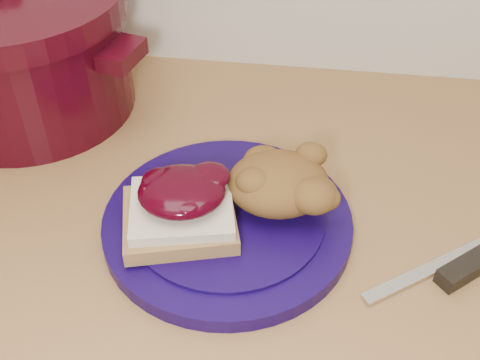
# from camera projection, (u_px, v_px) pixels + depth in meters

# --- Properties ---
(plate) EXTENTS (0.29, 0.29, 0.02)m
(plate) POSITION_uv_depth(u_px,v_px,m) (228.00, 223.00, 0.61)
(plate) COLOR #100439
(plate) RESTS_ON wood_countertop
(sandwich) EXTENTS (0.13, 0.12, 0.05)m
(sandwich) POSITION_uv_depth(u_px,v_px,m) (181.00, 206.00, 0.57)
(sandwich) COLOR olive
(sandwich) RESTS_ON plate
(stuffing_mound) EXTENTS (0.12, 0.10, 0.05)m
(stuffing_mound) POSITION_uv_depth(u_px,v_px,m) (278.00, 183.00, 0.60)
(stuffing_mound) COLOR brown
(stuffing_mound) RESTS_ON plate
(butter_knife) EXTENTS (0.15, 0.11, 0.00)m
(butter_knife) POSITION_uv_depth(u_px,v_px,m) (438.00, 265.00, 0.57)
(butter_knife) COLOR silver
(butter_knife) RESTS_ON wood_countertop
(dutch_oven) EXTENTS (0.33, 0.33, 0.17)m
(dutch_oven) POSITION_uv_depth(u_px,v_px,m) (21.00, 50.00, 0.73)
(dutch_oven) COLOR black
(dutch_oven) RESTS_ON wood_countertop
(pepper_grinder) EXTENTS (0.07, 0.07, 0.13)m
(pepper_grinder) POSITION_uv_depth(u_px,v_px,m) (37.00, 44.00, 0.77)
(pepper_grinder) COLOR black
(pepper_grinder) RESTS_ON wood_countertop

